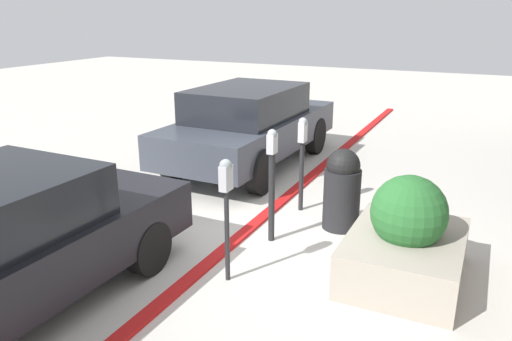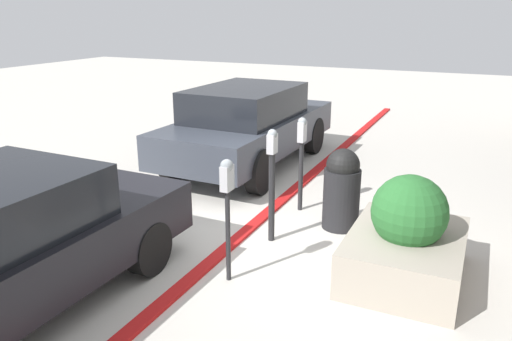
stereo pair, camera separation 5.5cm
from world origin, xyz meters
name	(u,v)px [view 2 (the right image)]	position (x,y,z in m)	size (l,w,h in m)	color
ground_plane	(250,235)	(0.00, 0.00, 0.00)	(40.00, 40.00, 0.00)	beige
curb_strip	(245,232)	(0.00, 0.08, 0.02)	(19.00, 0.16, 0.04)	red
parking_meter_nearest	(227,193)	(-1.11, -0.28, 0.99)	(0.15, 0.13, 1.36)	#232326
parking_meter_second	(272,175)	(-0.01, -0.31, 0.87)	(0.14, 0.12, 1.44)	#232326
parking_meter_middle	(302,150)	(1.10, -0.28, 0.91)	(0.15, 0.12, 1.37)	#232326
planter_box	(406,241)	(-0.25, -1.98, 0.43)	(1.58, 1.18, 1.16)	#A39989
parked_car_middle	(248,124)	(2.74, 1.35, 0.79)	(4.29, 1.84, 1.49)	#383D47
trash_bin	(342,189)	(0.74, -0.98, 0.55)	(0.48, 0.48, 1.09)	black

